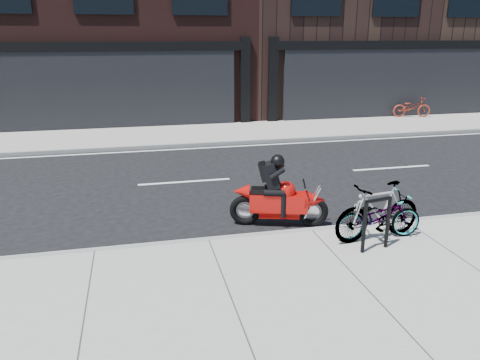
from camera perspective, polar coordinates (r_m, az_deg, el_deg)
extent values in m
plane|color=black|center=(10.47, -5.56, -3.49)|extent=(120.00, 120.00, 0.00)
cube|color=gray|center=(6.08, 0.99, -19.55)|extent=(60.00, 6.00, 0.13)
cube|color=gray|center=(17.88, -8.83, 5.42)|extent=(60.00, 3.50, 0.13)
cylinder|color=black|center=(8.21, 14.91, -5.62)|extent=(0.06, 0.06, 0.92)
cylinder|color=black|center=(8.52, 17.57, -5.00)|extent=(0.06, 0.06, 0.92)
cylinder|color=black|center=(8.20, 16.54, -2.34)|extent=(0.51, 0.16, 0.06)
imported|color=gray|center=(8.84, 16.53, -4.29)|extent=(1.65, 0.60, 0.86)
imported|color=gray|center=(8.79, 16.49, -3.66)|extent=(1.84, 0.76, 1.07)
torus|color=black|center=(9.51, 8.84, -3.85)|extent=(0.64, 0.31, 0.63)
torus|color=black|center=(9.47, 0.62, -3.71)|extent=(0.64, 0.31, 0.63)
cube|color=#AC0B07|center=(9.40, 4.71, -2.70)|extent=(1.20, 0.67, 0.36)
cone|color=#AC0B07|center=(9.43, 9.14, -2.44)|extent=(0.53, 0.52, 0.42)
sphere|color=#AC0B07|center=(9.32, 5.63, -1.28)|extent=(0.38, 0.38, 0.38)
cube|color=black|center=(9.32, 2.98, -1.34)|extent=(0.58, 0.41, 0.11)
cylinder|color=silver|center=(9.64, 1.53, -3.46)|extent=(0.53, 0.23, 0.09)
cube|color=black|center=(9.22, 3.84, 0.55)|extent=(0.46, 0.44, 0.56)
cube|color=black|center=(9.20, 2.90, 1.03)|extent=(0.30, 0.34, 0.39)
sphere|color=black|center=(9.14, 4.60, 2.26)|extent=(0.28, 0.28, 0.28)
imported|color=maroon|center=(22.54, 20.21, 8.32)|extent=(1.75, 0.93, 0.87)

